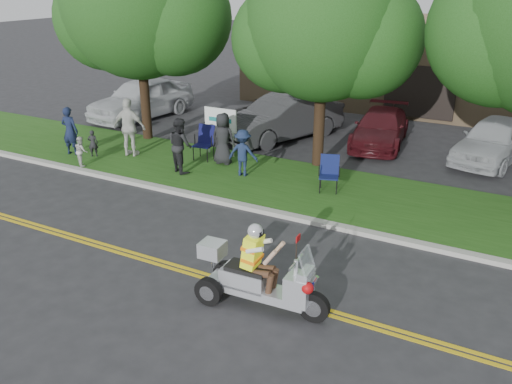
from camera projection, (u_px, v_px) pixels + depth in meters
The scene contains 24 objects.
ground at pixel (177, 255), 12.48m from camera, with size 120.00×120.00×0.00m, color #28282B.
centerline_near at pixel (162, 265), 12.01m from camera, with size 60.00×0.10×0.01m, color gold.
centerline_far at pixel (166, 262), 12.14m from camera, with size 60.00×0.10×0.01m, color gold.
curb at pixel (243, 206), 14.95m from camera, with size 60.00×0.25×0.12m, color #A8A89E.
grass_verge at pixel (277, 182), 16.70m from camera, with size 60.00×4.00×0.10m, color #1F4B14.
commercial_building at pixel (440, 63), 26.32m from camera, with size 18.00×8.20×4.00m.
tree_left at pixel (140, 9), 19.25m from camera, with size 6.62×5.40×7.78m.
tree_mid at pixel (325, 30), 16.48m from camera, with size 5.88×4.80×7.05m.
business_sign at pixel (221, 122), 18.67m from camera, with size 1.25×0.06×1.75m.
trike_scooter at pixel (257, 278), 10.34m from camera, with size 2.67×0.91×1.75m.
lawn_chair_a at pixel (205, 140), 18.46m from camera, with size 0.67×0.69×1.15m.
lawn_chair_b at pixel (329, 171), 15.75m from camera, with size 0.70×0.71×1.05m.
spectator_adult_left at pixel (70, 131), 18.81m from camera, with size 0.62×0.40×1.69m, color #151D3A.
spectator_adult_mid at pixel (180, 145), 17.12m from camera, with size 0.85×0.66×1.75m, color black.
spectator_adult_right at pixel (130, 127), 18.61m from camera, with size 1.18×0.49×2.01m, color silver.
spectator_chair_a at pixel (243, 153), 16.85m from camera, with size 0.95×0.55×1.47m, color #182544.
spectator_chair_b at pixel (223, 139), 17.84m from camera, with size 0.84×0.55×1.73m, color black.
child_left at pixel (93, 143), 18.72m from camera, with size 0.34×0.22×0.93m, color black.
child_right at pixel (81, 151), 17.82m from camera, with size 0.48×0.37×0.98m, color #BABBB4.
parked_car_far_left at pixel (141, 98), 24.05m from camera, with size 2.09×5.20×1.77m, color silver.
parked_car_left at pixel (283, 118), 20.95m from camera, with size 1.80×5.15×1.70m, color #2F3032.
parked_car_mid at pixel (280, 114), 21.84m from camera, with size 2.51×5.44×1.51m, color black.
parked_car_right at pixel (380, 128), 20.33m from camera, with size 1.80×4.43×1.29m, color #430F15.
parked_car_far_right at pixel (494, 140), 18.46m from camera, with size 1.79×4.45×1.52m, color #AEB2B5.
Camera 1 is at (6.85, -8.84, 6.01)m, focal length 38.00 mm.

